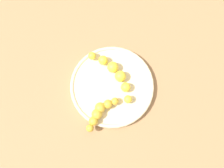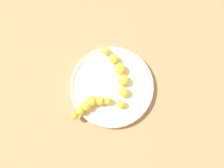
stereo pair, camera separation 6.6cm
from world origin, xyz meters
TOP-DOWN VIEW (x-y plane):
  - ground_plane at (0.00, 0.00)m, footprint 2.40×2.40m
  - fruit_bowl at (0.00, 0.00)m, footprint 0.23×0.23m
  - banana_yellow at (-0.03, -0.01)m, footprint 0.09×0.16m
  - banana_spotted at (0.08, 0.00)m, footprint 0.11×0.05m

SIDE VIEW (x-z plane):
  - ground_plane at x=0.00m, z-range 0.00..0.00m
  - fruit_bowl at x=0.00m, z-range 0.00..0.02m
  - banana_spotted at x=0.08m, z-range 0.02..0.05m
  - banana_yellow at x=-0.03m, z-range 0.02..0.05m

